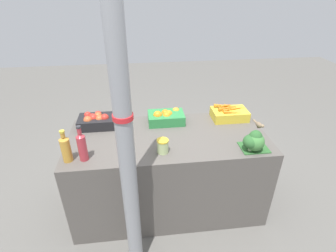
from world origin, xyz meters
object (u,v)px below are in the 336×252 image
Objects in this scene: juice_bottle_amber at (66,148)px; sparrow_bird at (259,125)px; pickle_jar at (163,146)px; carrot_crate at (229,114)px; juice_bottle_ruby at (82,146)px; orange_crate at (166,117)px; support_pole at (125,135)px; apple_crate at (96,120)px; broccoli_pile at (254,141)px.

juice_bottle_amber is 1.95× the size of sparrow_bird.
sparrow_bird is (0.75, -0.02, 0.15)m from pickle_jar.
carrot_crate is at bearing 19.65° from juice_bottle_amber.
juice_bottle_amber is 0.90× the size of juice_bottle_ruby.
carrot_crate is 0.85m from pickle_jar.
juice_bottle_amber is at bearing -180.00° from juice_bottle_ruby.
carrot_crate is (0.62, 0.00, -0.00)m from orange_crate.
juice_bottle_amber is (-0.46, 0.35, -0.30)m from support_pole.
support_pole reaches higher than apple_crate.
broccoli_pile is 1.44m from juice_bottle_amber.
juice_bottle_ruby is 2.54× the size of pickle_jar.
support_pole is 1.34m from carrot_crate.
support_pole is at bearing -162.41° from broccoli_pile.
pickle_jar is at bearing -40.60° from apple_crate.
apple_crate is 1.00× the size of orange_crate.
juice_bottle_amber is (-1.42, -0.51, 0.06)m from carrot_crate.
broccoli_pile is 1.68× the size of sparrow_bird.
pickle_jar is at bearing -99.47° from orange_crate.
apple_crate is 0.65m from orange_crate.
carrot_crate is at bearing 91.39° from broccoli_pile.
orange_crate is 0.95m from juice_bottle_amber.
apple_crate is at bearing 156.71° from broccoli_pile.
sparrow_bird is (0.05, -0.51, 0.16)m from carrot_crate.
juice_bottle_ruby is at bearing 0.00° from juice_bottle_amber.
carrot_crate is at bearing 21.29° from juice_bottle_ruby.
carrot_crate reaches higher than orange_crate.
orange_crate is 2.50× the size of sparrow_bird.
support_pole is 0.98m from apple_crate.
sparrow_bird is at bearing -21.12° from apple_crate.
sparrow_bird is (0.04, 0.04, 0.12)m from broccoli_pile.
orange_crate is 0.86m from sparrow_bird.
support_pole is 1.09m from sparrow_bird.
support_pole reaches higher than sparrow_bird.
carrot_crate is 1.40m from juice_bottle_ruby.
juice_bottle_amber reaches higher than pickle_jar.
apple_crate is at bearing -123.41° from sparrow_bird.
support_pole is 0.58m from pickle_jar.
apple_crate is at bearing 109.65° from support_pole.
support_pole is at bearing -124.66° from pickle_jar.
broccoli_pile is 1.98× the size of pickle_jar.
broccoli_pile reaches higher than apple_crate.
juice_bottle_amber reaches higher than sparrow_bird.
juice_bottle_amber is at bearing -147.72° from orange_crate.
pickle_jar is at bearing -104.18° from sparrow_bird.
juice_bottle_amber is at bearing -160.35° from carrot_crate.
broccoli_pile is (0.01, -0.55, 0.03)m from carrot_crate.
support_pole is 0.99m from orange_crate.
apple_crate is 1.42m from sparrow_bird.
sparrow_bird is at bearing -0.06° from juice_bottle_amber.
orange_crate is 1.16× the size of juice_bottle_ruby.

